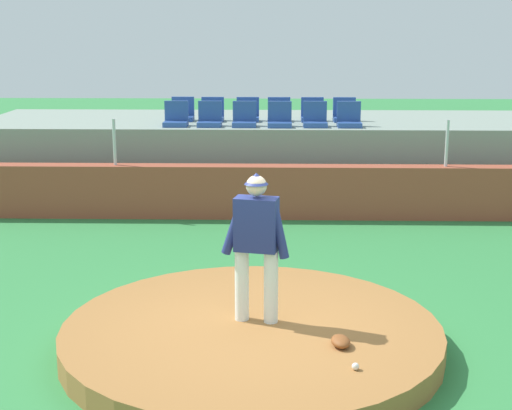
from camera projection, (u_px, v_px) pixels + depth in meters
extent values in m
plane|color=#318040|center=(252.00, 348.00, 8.65)|extent=(60.00, 60.00, 0.00)
cylinder|color=#9D6835|center=(252.00, 337.00, 8.61)|extent=(4.32, 4.32, 0.28)
cylinder|color=white|center=(242.00, 285.00, 8.66)|extent=(0.16, 0.16, 0.84)
cylinder|color=white|center=(271.00, 287.00, 8.58)|extent=(0.16, 0.16, 0.84)
cube|color=navy|center=(256.00, 224.00, 8.45)|extent=(0.52, 0.35, 0.61)
cylinder|color=navy|center=(235.00, 226.00, 8.52)|extent=(0.33, 0.17, 0.68)
cylinder|color=navy|center=(278.00, 229.00, 8.40)|extent=(0.27, 0.16, 0.69)
sphere|color=beige|center=(256.00, 186.00, 8.35)|extent=(0.23, 0.23, 0.23)
cone|color=navy|center=(256.00, 179.00, 8.33)|extent=(0.32, 0.32, 0.13)
sphere|color=white|center=(355.00, 366.00, 7.46)|extent=(0.07, 0.07, 0.07)
ellipsoid|color=brown|center=(341.00, 341.00, 8.01)|extent=(0.23, 0.32, 0.11)
cube|color=#9D4832|center=(261.00, 192.00, 14.39)|extent=(13.50, 0.40, 1.01)
cylinder|color=silver|center=(114.00, 142.00, 14.23)|extent=(0.06, 0.06, 0.87)
cylinder|color=silver|center=(447.00, 143.00, 14.08)|extent=(0.06, 0.06, 0.87)
cube|color=gray|center=(263.00, 155.00, 16.75)|extent=(12.09, 3.57, 1.59)
cube|color=#2A4C96|center=(176.00, 124.00, 15.33)|extent=(0.48, 0.44, 0.10)
cube|color=#2A4C96|center=(177.00, 111.00, 15.45)|extent=(0.48, 0.08, 0.40)
cube|color=#2A4C96|center=(210.00, 124.00, 15.31)|extent=(0.48, 0.44, 0.10)
cube|color=#2A4C96|center=(210.00, 111.00, 15.42)|extent=(0.48, 0.08, 0.40)
cube|color=#2A4C96|center=(244.00, 124.00, 15.28)|extent=(0.48, 0.44, 0.10)
cube|color=#2A4C96|center=(245.00, 111.00, 15.40)|extent=(0.48, 0.08, 0.40)
cube|color=#2A4C96|center=(280.00, 125.00, 15.23)|extent=(0.48, 0.44, 0.10)
cube|color=#2A4C96|center=(280.00, 111.00, 15.35)|extent=(0.48, 0.08, 0.40)
cube|color=#2A4C96|center=(315.00, 124.00, 15.25)|extent=(0.48, 0.44, 0.10)
cube|color=#2A4C96|center=(315.00, 111.00, 15.37)|extent=(0.48, 0.08, 0.40)
cube|color=#2A4C96|center=(349.00, 125.00, 15.23)|extent=(0.48, 0.44, 0.10)
cube|color=#2A4C96|center=(349.00, 111.00, 15.35)|extent=(0.48, 0.08, 0.40)
cube|color=#2A4C96|center=(182.00, 119.00, 16.20)|extent=(0.48, 0.44, 0.10)
cube|color=#2A4C96|center=(183.00, 106.00, 16.31)|extent=(0.48, 0.08, 0.40)
cube|color=#2A4C96|center=(212.00, 119.00, 16.15)|extent=(0.48, 0.44, 0.10)
cube|color=#2A4C96|center=(213.00, 106.00, 16.26)|extent=(0.48, 0.08, 0.40)
cube|color=#2A4C96|center=(248.00, 119.00, 16.12)|extent=(0.48, 0.44, 0.10)
cube|color=#2A4C96|center=(248.00, 106.00, 16.24)|extent=(0.48, 0.08, 0.40)
cube|color=#2A4C96|center=(279.00, 119.00, 16.10)|extent=(0.48, 0.44, 0.10)
cube|color=#2A4C96|center=(279.00, 106.00, 16.22)|extent=(0.48, 0.08, 0.40)
cube|color=#2A4C96|center=(312.00, 119.00, 16.09)|extent=(0.48, 0.44, 0.10)
cube|color=#2A4C96|center=(312.00, 107.00, 16.21)|extent=(0.48, 0.08, 0.40)
cube|color=#2A4C96|center=(345.00, 119.00, 16.07)|extent=(0.48, 0.44, 0.10)
cube|color=#2A4C96|center=(344.00, 107.00, 16.19)|extent=(0.48, 0.08, 0.40)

